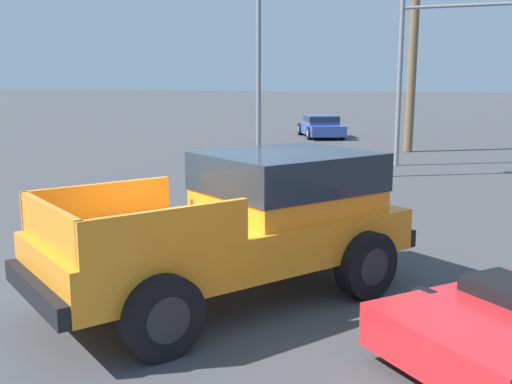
% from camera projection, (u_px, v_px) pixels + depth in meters
% --- Properties ---
extents(ground_plane, '(320.00, 320.00, 0.00)m').
position_uv_depth(ground_plane, '(207.00, 293.00, 8.14)').
color(ground_plane, '#424244').
extents(orange_pickup_truck, '(4.43, 5.33, 1.89)m').
position_uv_depth(orange_pickup_truck, '(253.00, 215.00, 7.97)').
color(orange_pickup_truck, orange).
rests_on(orange_pickup_truck, ground_plane).
extents(parked_car_blue, '(3.42, 4.57, 1.12)m').
position_uv_depth(parked_car_blue, '(321.00, 126.00, 30.75)').
color(parked_car_blue, '#334C9E').
rests_on(parked_car_blue, ground_plane).
extents(traffic_light_main, '(4.19, 0.38, 5.45)m').
position_uv_depth(traffic_light_main, '(452.00, 50.00, 19.23)').
color(traffic_light_main, slate).
rests_on(traffic_light_main, ground_plane).
extents(street_lamp_post, '(0.90, 0.24, 8.51)m').
position_uv_depth(street_lamp_post, '(259.00, 0.00, 16.55)').
color(street_lamp_post, slate).
rests_on(street_lamp_post, ground_plane).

